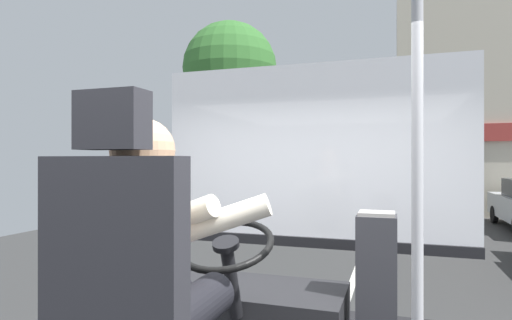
# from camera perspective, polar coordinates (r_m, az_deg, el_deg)

# --- Properties ---
(ground) EXTENTS (18.00, 44.00, 0.06)m
(ground) POSITION_cam_1_polar(r_m,az_deg,el_deg) (10.70, 14.93, -10.78)
(ground) COLOR #343434
(bus_driver) EXTENTS (0.76, 0.55, 0.79)m
(bus_driver) POSITION_cam_1_polar(r_m,az_deg,el_deg) (1.58, -13.80, -13.31)
(bus_driver) COLOR black
(bus_driver) RESTS_ON driver_seat
(steering_console) EXTENTS (1.10, 0.96, 0.84)m
(steering_console) POSITION_cam_1_polar(r_m,az_deg,el_deg) (2.69, -0.50, -20.57)
(steering_console) COLOR black
(steering_console) RESTS_ON bus_floor
(handrail_pole) EXTENTS (0.04, 0.04, 2.00)m
(handrail_pole) POSITION_cam_1_polar(r_m,az_deg,el_deg) (1.73, 21.17, -5.53)
(handrail_pole) COLOR #B7B7BC
(handrail_pole) RESTS_ON bus_floor
(fare_box) EXTENTS (0.22, 0.21, 0.88)m
(fare_box) POSITION_cam_1_polar(r_m,az_deg,el_deg) (2.55, 16.17, -16.64)
(fare_box) COLOR #333338
(fare_box) RESTS_ON bus_floor
(windshield_panel) EXTENTS (2.50, 0.08, 1.48)m
(windshield_panel) POSITION_cam_1_polar(r_m,az_deg,el_deg) (3.38, 7.34, -2.08)
(windshield_panel) COLOR white
(street_tree) EXTENTS (2.48, 2.48, 5.63)m
(street_tree) POSITION_cam_1_polar(r_m,az_deg,el_deg) (11.31, -3.59, 12.01)
(street_tree) COLOR #4C3828
(street_tree) RESTS_ON ground
(parked_car_black) EXTENTS (1.83, 4.18, 1.46)m
(parked_car_black) POSITION_cam_1_polar(r_m,az_deg,el_deg) (18.56, 29.73, -3.81)
(parked_car_black) COLOR black
(parked_car_black) RESTS_ON ground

